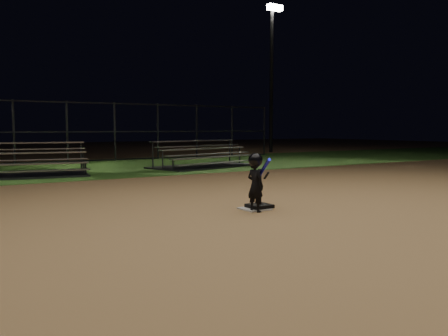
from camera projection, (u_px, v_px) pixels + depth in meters
ground at (255, 209)px, 8.11m from camera, size 80.00×80.00×0.00m
grass_strip at (89, 168)px, 16.55m from camera, size 60.00×8.00×0.01m
home_plate at (255, 209)px, 8.11m from camera, size 0.45×0.45×0.02m
batting_tee at (259, 201)px, 8.15m from camera, size 0.38×0.38×0.68m
child_batter at (256, 181)px, 7.84m from camera, size 0.39×0.60×0.99m
bleacher_left at (14, 170)px, 13.47m from camera, size 4.27×2.57×0.98m
bleacher_right at (205, 162)px, 16.80m from camera, size 4.25×2.76×0.96m
backstop_fence at (67, 132)px, 18.97m from camera, size 20.08×0.08×2.50m
light_pole_right at (272, 66)px, 26.65m from camera, size 0.90×0.53×8.30m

